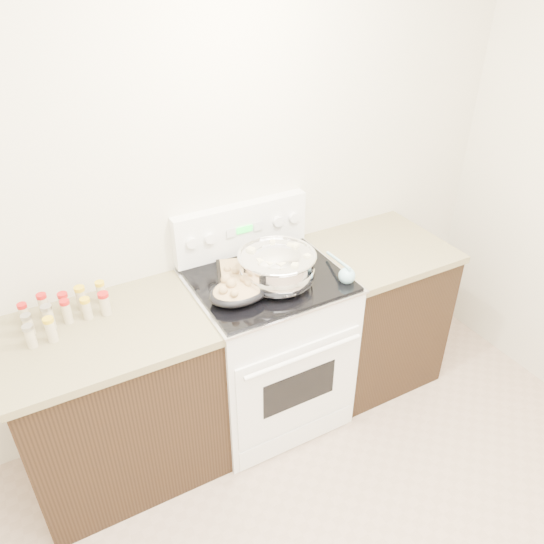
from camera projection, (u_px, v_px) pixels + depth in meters
room_shell at (441, 341)px, 1.09m from camera, size 4.10×3.60×2.75m
counter_left at (119, 401)px, 2.63m from camera, size 0.93×0.67×0.92m
counter_right at (371, 311)px, 3.26m from camera, size 0.73×0.67×0.92m
kitchen_range at (267, 345)px, 2.94m from camera, size 0.78×0.73×1.22m
mixing_bowl at (277, 269)px, 2.59m from camera, size 0.43×0.43×0.23m
roasting_pan at (240, 290)px, 2.51m from camera, size 0.34×0.26×0.11m
baking_sheet at (253, 270)px, 2.71m from camera, size 0.43×0.37×0.06m
wooden_spoon at (256, 277)px, 2.67m from camera, size 0.16×0.22×0.04m
blue_ladle at (346, 274)px, 2.65m from camera, size 0.10×0.29×0.11m
spice_jars at (63, 311)px, 2.39m from camera, size 0.39×0.23×0.13m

